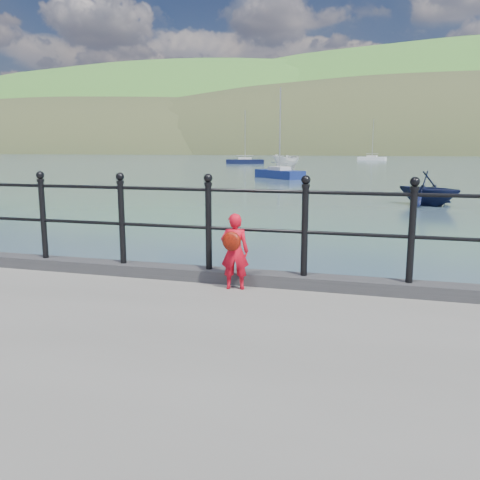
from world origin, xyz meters
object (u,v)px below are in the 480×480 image
(sailboat_left, at_px, (245,162))
(launch_navy, at_px, (429,188))
(child, at_px, (234,251))
(railing, at_px, (255,218))
(sailboat_deep, at_px, (372,159))
(launch_white, at_px, (286,162))
(sailboat_port, at_px, (279,174))

(sailboat_left, bearing_deg, launch_navy, -81.50)
(child, bearing_deg, railing, -132.03)
(child, relative_size, sailboat_deep, 0.11)
(launch_navy, height_order, sailboat_deep, sailboat_deep)
(railing, distance_m, launch_navy, 19.18)
(sailboat_left, bearing_deg, railing, -89.71)
(sailboat_deep, distance_m, sailboat_left, 32.04)
(launch_white, xyz_separation_m, sailboat_deep, (8.53, 45.38, -0.56))
(sailboat_deep, bearing_deg, sailboat_port, -80.23)
(sailboat_deep, xyz_separation_m, sailboat_port, (-6.13, -61.07, -0.00))
(child, xyz_separation_m, launch_white, (-9.44, 53.10, -0.57))
(sailboat_deep, bearing_deg, launch_navy, -71.24)
(child, xyz_separation_m, launch_navy, (3.62, 19.13, -0.67))
(child, height_order, sailboat_port, sailboat_port)
(launch_white, relative_size, sailboat_left, 0.55)
(child, bearing_deg, sailboat_deep, -99.53)
(child, height_order, launch_navy, child)
(child, xyz_separation_m, sailboat_deep, (-0.91, 98.47, -1.12))
(railing, distance_m, sailboat_port, 37.84)
(child, distance_m, launch_navy, 19.48)
(launch_navy, xyz_separation_m, sailboat_port, (-10.66, 18.28, -0.45))
(railing, relative_size, sailboat_left, 2.14)
(sailboat_left, height_order, sailboat_port, sailboat_left)
(child, relative_size, sailboat_left, 0.11)
(child, bearing_deg, sailboat_port, -89.41)
(launch_navy, relative_size, sailboat_left, 0.36)
(railing, bearing_deg, sailboat_left, 105.36)
(railing, xyz_separation_m, sailboat_port, (-7.21, 37.12, -1.48))
(launch_navy, relative_size, sailboat_deep, 0.37)
(sailboat_left, xyz_separation_m, sailboat_port, (12.63, -35.09, 0.00))
(launch_white, relative_size, launch_navy, 1.55)
(sailboat_deep, bearing_deg, railing, -73.87)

